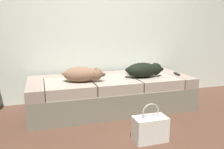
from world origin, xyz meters
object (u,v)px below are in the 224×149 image
at_px(dog_dark, 144,70).
at_px(handbag, 150,128).
at_px(couch, 111,93).
at_px(dog_tan, 83,74).
at_px(tv_remote, 177,74).

relative_size(dog_dark, handbag, 1.53).
height_order(couch, handbag, couch).
xyz_separation_m(couch, handbag, (0.09, -0.98, -0.09)).
height_order(dog_tan, handbag, dog_tan).
bearing_deg(handbag, tv_remote, 46.05).
bearing_deg(couch, dog_tan, -161.51).
relative_size(dog_tan, tv_remote, 3.59).
relative_size(couch, tv_remote, 14.08).
bearing_deg(handbag, couch, 95.25).
distance_m(couch, dog_dark, 0.55).
height_order(couch, dog_dark, dog_dark).
distance_m(dog_dark, tv_remote, 0.51).
bearing_deg(dog_dark, couch, 164.98).
xyz_separation_m(couch, dog_tan, (-0.39, -0.13, 0.31)).
bearing_deg(tv_remote, dog_dark, -165.78).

